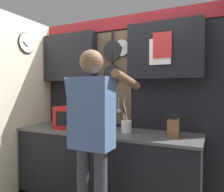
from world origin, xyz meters
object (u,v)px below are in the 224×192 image
(knife_block, at_px, (173,128))
(microwave, at_px, (78,117))
(utensil_crock, at_px, (126,126))
(person, at_px, (92,127))

(knife_block, bearing_deg, microwave, -179.97)
(utensil_crock, bearing_deg, person, -97.65)
(knife_block, relative_size, person, 0.15)
(microwave, distance_m, knife_block, 1.19)
(microwave, distance_m, utensil_crock, 0.66)
(microwave, height_order, person, person)
(knife_block, xyz_separation_m, utensil_crock, (-0.53, 0.00, -0.01))
(knife_block, relative_size, utensil_crock, 0.76)
(person, bearing_deg, knife_block, 45.39)
(knife_block, height_order, person, person)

